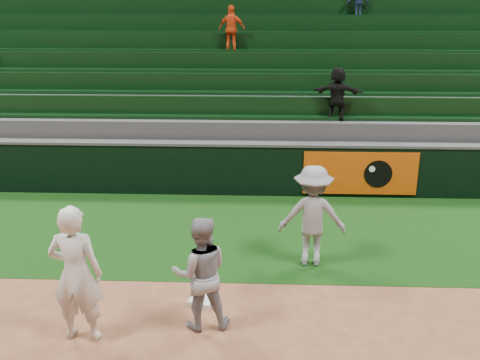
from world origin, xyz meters
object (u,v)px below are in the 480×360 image
first_base (202,300)px  baserunner (201,273)px  first_baseman (76,274)px  base_coach (312,216)px

first_base → baserunner: 0.98m
first_baseman → baserunner: 1.63m
first_base → first_baseman: 2.02m
first_baseman → base_coach: bearing=-143.0°
first_base → first_baseman: first_baseman is taller
first_baseman → baserunner: (1.59, 0.35, -0.14)m
first_base → baserunner: bearing=-84.3°
base_coach → first_baseman: bearing=37.1°
base_coach → baserunner: bearing=51.3°
first_base → base_coach: size_ratio=0.20×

